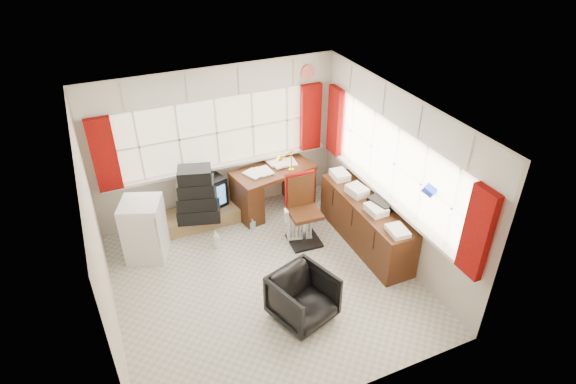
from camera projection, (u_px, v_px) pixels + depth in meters
name	position (u px, v px, depth m)	size (l,w,h in m)	color
ground	(266.00, 281.00, 6.79)	(4.00, 4.00, 0.00)	beige
room_walls	(263.00, 192.00, 5.98)	(4.00, 4.00, 4.00)	beige
window_back	(220.00, 162.00, 7.78)	(3.70, 0.12, 3.60)	#F7E4C3
window_right	(389.00, 195.00, 6.95)	(0.12, 3.70, 3.60)	#F7E4C3
curtains	(299.00, 150.00, 7.04)	(3.83, 3.83, 1.15)	#95080A
overhead_cabinets	(301.00, 96.00, 6.67)	(3.98, 3.98, 0.48)	silver
desk	(273.00, 187.00, 8.10)	(1.45, 0.90, 0.81)	#4F2712
desk_lamp	(291.00, 155.00, 7.75)	(0.15, 0.14, 0.39)	#E2B909
task_chair	(302.00, 206.00, 7.32)	(0.50, 0.52, 1.12)	black
office_chair	(303.00, 298.00, 6.06)	(0.71, 0.73, 0.66)	black
radiator	(299.00, 227.00, 7.48)	(0.41, 0.25, 0.57)	white
credenza	(366.00, 222.00, 7.32)	(0.50, 2.00, 0.85)	#4F2712
file_tray	(383.00, 203.00, 7.01)	(0.29, 0.37, 0.12)	black
tv_bench	(195.00, 218.00, 7.86)	(1.40, 0.50, 0.25)	tan
crt_tv	(205.00, 192.00, 7.84)	(0.70, 0.67, 0.51)	black
hifi_stack	(197.00, 196.00, 7.44)	(0.75, 0.59, 0.90)	black
mini_fridge	(144.00, 229.00, 7.03)	(0.72, 0.72, 0.94)	white
spray_bottle_a	(216.00, 239.00, 7.36)	(0.11, 0.11, 0.30)	silver
spray_bottle_b	(252.00, 223.00, 7.79)	(0.09, 0.09, 0.20)	#7FBEB8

